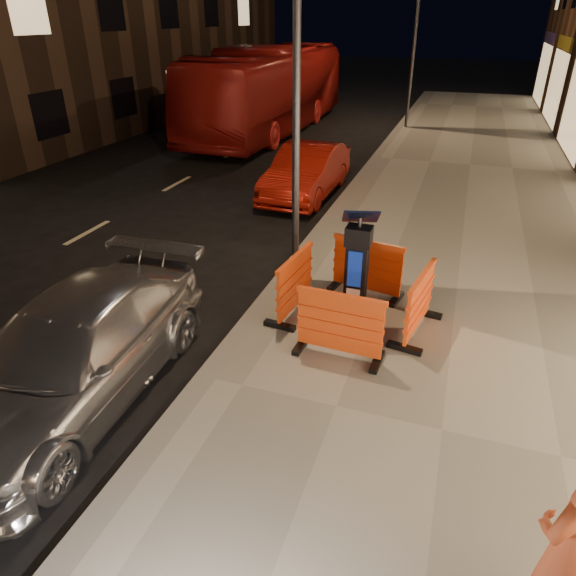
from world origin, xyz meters
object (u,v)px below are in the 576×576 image
(barrier_front, at_px, (340,325))
(barrier_back, at_px, (367,267))
(car_red, at_px, (306,196))
(man, at_px, (572,547))
(bus_doubledecker, at_px, (271,131))
(barrier_bldgside, at_px, (419,304))
(car_silver, at_px, (83,394))
(barrier_kerbside, at_px, (295,284))
(parking_kiosk, at_px, (356,271))

(barrier_front, bearing_deg, barrier_back, 93.11)
(barrier_front, height_order, barrier_back, same)
(car_red, height_order, man, man)
(barrier_front, height_order, bus_doubledecker, bus_doubledecker)
(bus_doubledecker, height_order, man, man)
(barrier_back, height_order, man, man)
(barrier_bldgside, height_order, car_silver, barrier_bldgside)
(barrier_front, relative_size, barrier_bldgside, 1.00)
(barrier_kerbside, height_order, car_red, barrier_kerbside)
(parking_kiosk, distance_m, barrier_bldgside, 1.02)
(barrier_bldgside, bearing_deg, barrier_back, 55.11)
(parking_kiosk, bearing_deg, car_silver, -130.11)
(parking_kiosk, relative_size, man, 0.91)
(barrier_front, distance_m, man, 3.83)
(barrier_bldgside, xyz_separation_m, man, (1.40, -3.94, 0.47))
(bus_doubledecker, bearing_deg, barrier_front, -65.86)
(parking_kiosk, bearing_deg, barrier_back, 98.11)
(barrier_back, height_order, barrier_kerbside, same)
(barrier_back, bearing_deg, man, -53.22)
(barrier_back, relative_size, bus_doubledecker, 0.11)
(barrier_front, relative_size, barrier_back, 1.00)
(barrier_front, xyz_separation_m, barrier_kerbside, (-0.95, 0.95, 0.00))
(barrier_front, xyz_separation_m, bus_doubledecker, (-6.59, 14.95, -0.63))
(barrier_back, bearing_deg, bus_doubledecker, 127.90)
(barrier_front, bearing_deg, car_red, 113.50)
(barrier_front, bearing_deg, barrier_bldgside, 48.11)
(barrier_back, xyz_separation_m, bus_doubledecker, (-6.59, 13.05, -0.63))
(car_silver, height_order, man, man)
(barrier_front, distance_m, barrier_kerbside, 1.34)
(barrier_kerbside, height_order, man, man)
(barrier_front, height_order, barrier_bldgside, same)
(parking_kiosk, height_order, car_silver, parking_kiosk)
(parking_kiosk, relative_size, car_silver, 0.39)
(parking_kiosk, relative_size, barrier_back, 1.40)
(barrier_back, height_order, barrier_bldgside, same)
(car_red, relative_size, man, 2.12)
(barrier_bldgside, distance_m, car_red, 7.15)
(barrier_front, bearing_deg, parking_kiosk, 93.11)
(parking_kiosk, relative_size, barrier_kerbside, 1.40)
(barrier_front, relative_size, bus_doubledecker, 0.11)
(barrier_front, xyz_separation_m, man, (2.35, -2.99, 0.47))
(car_red, bearing_deg, barrier_bldgside, -58.83)
(barrier_back, xyz_separation_m, car_silver, (-2.97, -3.60, -0.63))
(parking_kiosk, xyz_separation_m, car_silver, (-2.97, -2.65, -1.02))
(car_silver, bearing_deg, man, -15.36)
(barrier_front, relative_size, car_red, 0.31)
(car_red, xyz_separation_m, man, (4.99, -10.09, 1.10))
(parking_kiosk, xyz_separation_m, bus_doubledecker, (-6.59, 14.00, -1.02))
(barrier_bldgside, xyz_separation_m, bus_doubledecker, (-7.54, 14.00, -0.63))
(barrier_front, bearing_deg, barrier_kerbside, 138.11)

